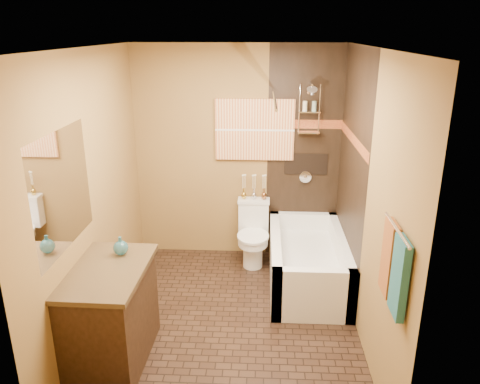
# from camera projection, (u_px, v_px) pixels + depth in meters

# --- Properties ---
(floor) EXTENTS (3.00, 3.00, 0.00)m
(floor) POSITION_uv_depth(u_px,v_px,m) (229.00, 321.00, 4.46)
(floor) COLOR black
(floor) RESTS_ON ground
(wall_left) EXTENTS (0.02, 3.00, 2.50)m
(wall_left) POSITION_uv_depth(u_px,v_px,m) (92.00, 196.00, 4.10)
(wall_left) COLOR olive
(wall_left) RESTS_ON floor
(wall_right) EXTENTS (0.02, 3.00, 2.50)m
(wall_right) POSITION_uv_depth(u_px,v_px,m) (368.00, 201.00, 3.99)
(wall_right) COLOR olive
(wall_right) RESTS_ON floor
(wall_back) EXTENTS (2.40, 0.02, 2.50)m
(wall_back) POSITION_uv_depth(u_px,v_px,m) (237.00, 155.00, 5.46)
(wall_back) COLOR olive
(wall_back) RESTS_ON floor
(wall_front) EXTENTS (2.40, 0.02, 2.50)m
(wall_front) POSITION_uv_depth(u_px,v_px,m) (208.00, 290.00, 2.63)
(wall_front) COLOR olive
(wall_front) RESTS_ON floor
(ceiling) EXTENTS (3.00, 3.00, 0.00)m
(ceiling) POSITION_uv_depth(u_px,v_px,m) (226.00, 48.00, 3.63)
(ceiling) COLOR silver
(ceiling) RESTS_ON wall_back
(alcove_tile_back) EXTENTS (0.85, 0.01, 2.50)m
(alcove_tile_back) POSITION_uv_depth(u_px,v_px,m) (304.00, 156.00, 5.41)
(alcove_tile_back) COLOR black
(alcove_tile_back) RESTS_ON wall_back
(alcove_tile_right) EXTENTS (0.01, 1.50, 2.50)m
(alcove_tile_right) POSITION_uv_depth(u_px,v_px,m) (351.00, 175.00, 4.70)
(alcove_tile_right) COLOR black
(alcove_tile_right) RESTS_ON wall_right
(mosaic_band_back) EXTENTS (0.85, 0.01, 0.10)m
(mosaic_band_back) POSITION_uv_depth(u_px,v_px,m) (306.00, 124.00, 5.28)
(mosaic_band_back) COLOR maroon
(mosaic_band_back) RESTS_ON alcove_tile_back
(mosaic_band_right) EXTENTS (0.01, 1.50, 0.10)m
(mosaic_band_right) POSITION_uv_depth(u_px,v_px,m) (353.00, 139.00, 4.57)
(mosaic_band_right) COLOR maroon
(mosaic_band_right) RESTS_ON alcove_tile_right
(alcove_niche) EXTENTS (0.50, 0.01, 0.25)m
(alcove_niche) POSITION_uv_depth(u_px,v_px,m) (306.00, 164.00, 5.44)
(alcove_niche) COLOR black
(alcove_niche) RESTS_ON alcove_tile_back
(shower_fixtures) EXTENTS (0.24, 0.33, 1.16)m
(shower_fixtures) POSITION_uv_depth(u_px,v_px,m) (309.00, 122.00, 5.17)
(shower_fixtures) COLOR silver
(shower_fixtures) RESTS_ON floor
(curtain_rod) EXTENTS (0.03, 1.55, 0.03)m
(curtain_rod) POSITION_uv_depth(u_px,v_px,m) (274.00, 97.00, 4.48)
(curtain_rod) COLOR silver
(curtain_rod) RESTS_ON wall_back
(towel_bar) EXTENTS (0.02, 0.55, 0.02)m
(towel_bar) POSITION_uv_depth(u_px,v_px,m) (397.00, 229.00, 2.94)
(towel_bar) COLOR silver
(towel_bar) RESTS_ON wall_right
(towel_teal) EXTENTS (0.05, 0.22, 0.52)m
(towel_teal) POSITION_uv_depth(u_px,v_px,m) (400.00, 278.00, 2.90)
(towel_teal) COLOR #1B4D5A
(towel_teal) RESTS_ON towel_bar
(towel_rust) EXTENTS (0.05, 0.22, 0.52)m
(towel_rust) POSITION_uv_depth(u_px,v_px,m) (389.00, 258.00, 3.15)
(towel_rust) COLOR brown
(towel_rust) RESTS_ON towel_bar
(sunset_painting) EXTENTS (0.90, 0.04, 0.70)m
(sunset_painting) POSITION_uv_depth(u_px,v_px,m) (255.00, 130.00, 5.33)
(sunset_painting) COLOR #C75A2E
(sunset_painting) RESTS_ON wall_back
(vanity_mirror) EXTENTS (0.01, 1.00, 0.90)m
(vanity_mirror) POSITION_uv_depth(u_px,v_px,m) (63.00, 191.00, 3.48)
(vanity_mirror) COLOR white
(vanity_mirror) RESTS_ON wall_left
(bathtub) EXTENTS (0.80, 1.50, 0.55)m
(bathtub) POSITION_uv_depth(u_px,v_px,m) (307.00, 265.00, 5.06)
(bathtub) COLOR white
(bathtub) RESTS_ON floor
(toilet) EXTENTS (0.38, 0.55, 0.74)m
(toilet) POSITION_uv_depth(u_px,v_px,m) (253.00, 233.00, 5.48)
(toilet) COLOR white
(toilet) RESTS_ON floor
(vanity) EXTENTS (0.61, 0.97, 0.85)m
(vanity) POSITION_uv_depth(u_px,v_px,m) (111.00, 315.00, 3.82)
(vanity) COLOR black
(vanity) RESTS_ON floor
(teal_bottle) EXTENTS (0.15, 0.15, 0.20)m
(teal_bottle) POSITION_uv_depth(u_px,v_px,m) (121.00, 246.00, 3.89)
(teal_bottle) COLOR #235F6A
(teal_bottle) RESTS_ON vanity
(bud_vases) EXTENTS (0.30, 0.06, 0.29)m
(bud_vases) POSITION_uv_depth(u_px,v_px,m) (254.00, 186.00, 5.46)
(bud_vases) COLOR gold
(bud_vases) RESTS_ON toilet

